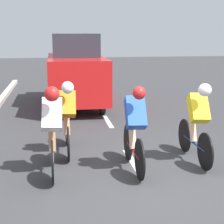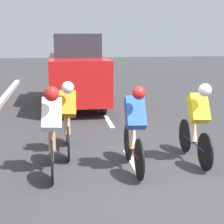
{
  "view_description": "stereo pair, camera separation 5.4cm",
  "coord_description": "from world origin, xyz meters",
  "px_view_note": "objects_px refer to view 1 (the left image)",
  "views": [
    {
      "loc": [
        1.38,
        5.53,
        2.34
      ],
      "look_at": [
        0.39,
        -0.88,
        0.95
      ],
      "focal_mm": 60.0,
      "sensor_mm": 36.0,
      "label": 1
    },
    {
      "loc": [
        1.33,
        5.54,
        2.34
      ],
      "look_at": [
        0.39,
        -0.88,
        0.95
      ],
      "focal_mm": 60.0,
      "sensor_mm": 36.0,
      "label": 2
    }
  ],
  "objects_px": {
    "support_car": "(75,70)",
    "cyclist_orange": "(67,115)",
    "cyclist_yellow": "(197,120)",
    "cyclist_white": "(52,128)",
    "cyclist_blue": "(135,127)"
  },
  "relations": [
    {
      "from": "cyclist_yellow",
      "to": "support_car",
      "type": "bearing_deg",
      "value": -72.25
    },
    {
      "from": "cyclist_orange",
      "to": "cyclist_white",
      "type": "bearing_deg",
      "value": 75.28
    },
    {
      "from": "cyclist_blue",
      "to": "cyclist_yellow",
      "type": "distance_m",
      "value": 1.25
    },
    {
      "from": "cyclist_white",
      "to": "support_car",
      "type": "bearing_deg",
      "value": -96.94
    },
    {
      "from": "cyclist_yellow",
      "to": "support_car",
      "type": "relative_size",
      "value": 0.38
    },
    {
      "from": "cyclist_orange",
      "to": "cyclist_yellow",
      "type": "bearing_deg",
      "value": 159.93
    },
    {
      "from": "cyclist_white",
      "to": "cyclist_orange",
      "type": "bearing_deg",
      "value": -104.72
    },
    {
      "from": "support_car",
      "to": "cyclist_orange",
      "type": "bearing_deg",
      "value": 84.8
    },
    {
      "from": "cyclist_orange",
      "to": "support_car",
      "type": "distance_m",
      "value": 4.98
    },
    {
      "from": "cyclist_white",
      "to": "support_car",
      "type": "xyz_separation_m",
      "value": [
        -0.73,
        -6.03,
        0.33
      ]
    },
    {
      "from": "cyclist_blue",
      "to": "cyclist_yellow",
      "type": "relative_size",
      "value": 0.98
    },
    {
      "from": "cyclist_blue",
      "to": "cyclist_orange",
      "type": "distance_m",
      "value": 1.57
    },
    {
      "from": "cyclist_yellow",
      "to": "cyclist_white",
      "type": "xyz_separation_m",
      "value": [
        2.59,
        0.24,
        0.02
      ]
    },
    {
      "from": "cyclist_yellow",
      "to": "support_car",
      "type": "xyz_separation_m",
      "value": [
        1.85,
        -5.79,
        0.35
      ]
    },
    {
      "from": "cyclist_blue",
      "to": "cyclist_yellow",
      "type": "height_order",
      "value": "cyclist_blue"
    }
  ]
}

